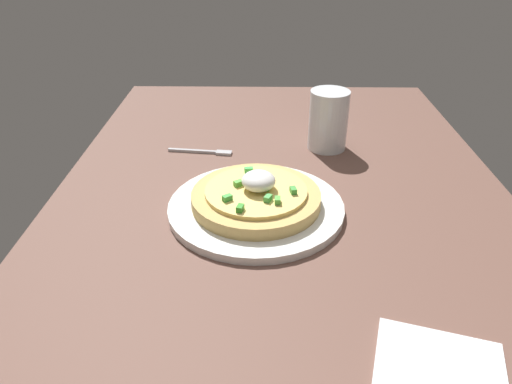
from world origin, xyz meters
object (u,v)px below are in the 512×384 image
at_px(pizza, 256,196).
at_px(plate, 256,207).
at_px(cup_near, 328,121).
at_px(napkin, 440,378).
at_px(fork, 206,152).

bearing_deg(pizza, plate, -103.13).
distance_m(pizza, cup_near, 0.26).
bearing_deg(napkin, plate, -148.82).
bearing_deg(fork, plate, -57.35).
height_order(cup_near, fork, cup_near).
distance_m(pizza, fork, 0.22).
distance_m(plate, napkin, 0.34).
bearing_deg(fork, pizza, -57.29).
bearing_deg(napkin, pizza, -148.85).
xyz_separation_m(plate, cup_near, (-0.22, 0.13, 0.05)).
distance_m(plate, cup_near, 0.26).
bearing_deg(plate, fork, -153.99).
height_order(cup_near, napkin, cup_near).
xyz_separation_m(pizza, napkin, (0.29, 0.18, -0.02)).
bearing_deg(napkin, fork, -150.82).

